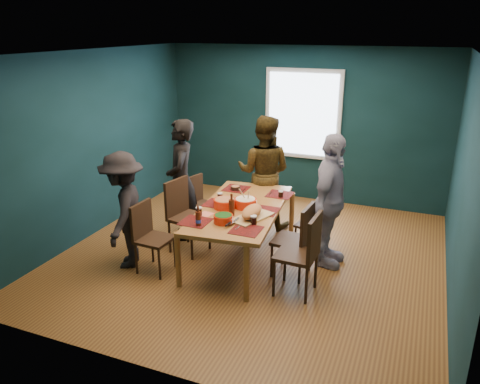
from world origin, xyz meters
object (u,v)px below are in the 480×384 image
(person_far_left, at_px, (181,180))
(person_near_left, at_px, (124,210))
(bowl_herbs, at_px, (223,218))
(cutting_board, at_px, (252,213))
(chair_left_near, at_px, (149,232))
(bowl_salad, at_px, (225,203))
(person_right, at_px, (330,201))
(chair_right_near, at_px, (304,249))
(chair_left_far, at_px, (198,199))
(dining_table, at_px, (241,212))
(chair_right_mid, at_px, (299,235))
(bowl_dumpling, at_px, (245,202))
(person_back, at_px, (264,172))
(chair_right_far, at_px, (318,220))
(chair_left_mid, at_px, (183,210))

(person_far_left, distance_m, person_near_left, 1.10)
(bowl_herbs, relative_size, cutting_board, 0.32)
(chair_left_near, relative_size, bowl_herbs, 3.86)
(person_far_left, xyz_separation_m, bowl_salad, (0.90, -0.48, -0.06))
(cutting_board, bearing_deg, person_right, 56.47)
(chair_right_near, bearing_deg, bowl_herbs, -176.21)
(chair_left_far, xyz_separation_m, bowl_salad, (0.79, -0.79, 0.33))
(dining_table, relative_size, bowl_herbs, 8.89)
(person_right, relative_size, bowl_herbs, 7.49)
(chair_right_mid, bearing_deg, bowl_salad, -177.17)
(person_far_left, xyz_separation_m, bowl_dumpling, (1.14, -0.36, -0.06))
(person_back, relative_size, bowl_salad, 6.01)
(person_right, height_order, bowl_salad, person_right)
(cutting_board, bearing_deg, person_near_left, -146.60)
(chair_left_near, xyz_separation_m, person_back, (0.88, 1.91, 0.35))
(person_near_left, xyz_separation_m, bowl_herbs, (1.34, 0.13, 0.05))
(person_back, xyz_separation_m, bowl_herbs, (0.10, -1.77, -0.06))
(person_back, height_order, bowl_salad, person_back)
(bowl_salad, distance_m, bowl_dumpling, 0.27)
(chair_right_far, relative_size, bowl_salad, 2.87)
(dining_table, height_order, chair_left_far, chair_left_far)
(person_right, bearing_deg, person_near_left, 114.62)
(person_right, height_order, bowl_dumpling, person_right)
(chair_left_near, distance_m, cutting_board, 1.35)
(chair_left_mid, distance_m, person_near_left, 0.85)
(chair_left_mid, distance_m, person_far_left, 0.53)
(chair_left_mid, xyz_separation_m, person_far_left, (-0.23, 0.38, 0.29))
(chair_left_far, distance_m, person_back, 1.09)
(chair_right_near, relative_size, person_far_left, 0.57)
(chair_left_near, bearing_deg, bowl_herbs, 11.25)
(chair_left_mid, xyz_separation_m, person_near_left, (-0.49, -0.68, 0.17))
(cutting_board, bearing_deg, bowl_dumpling, 142.86)
(bowl_dumpling, distance_m, bowl_herbs, 0.58)
(dining_table, distance_m, chair_right_near, 1.14)
(chair_left_mid, height_order, bowl_salad, chair_left_mid)
(chair_left_far, relative_size, bowl_salad, 2.92)
(person_far_left, bearing_deg, chair_right_far, 71.93)
(chair_left_far, relative_size, chair_right_far, 1.01)
(person_right, bearing_deg, chair_right_mid, 151.58)
(chair_left_near, bearing_deg, bowl_salad, 39.57)
(chair_left_mid, distance_m, chair_left_near, 0.70)
(chair_right_mid, height_order, bowl_dumpling, bowl_dumpling)
(chair_right_near, bearing_deg, chair_left_far, 151.05)
(chair_left_mid, bearing_deg, chair_left_far, 111.37)
(dining_table, height_order, chair_right_mid, chair_right_mid)
(bowl_salad, distance_m, bowl_herbs, 0.49)
(chair_right_near, bearing_deg, bowl_salad, 162.62)
(chair_right_near, bearing_deg, person_far_left, 159.13)
(chair_left_far, relative_size, chair_left_near, 0.94)
(chair_left_near, height_order, person_back, person_back)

